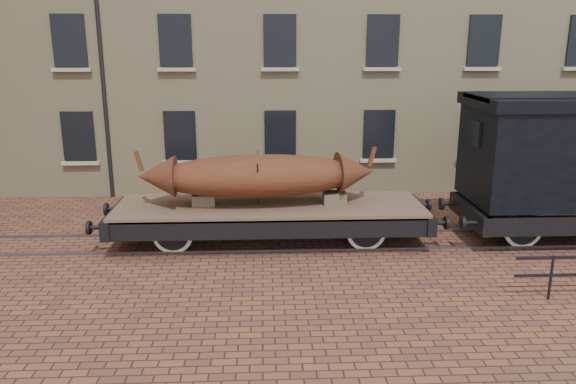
{
  "coord_description": "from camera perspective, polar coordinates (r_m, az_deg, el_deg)",
  "views": [
    {
      "loc": [
        -3.1,
        -14.61,
        5.37
      ],
      "look_at": [
        -2.43,
        0.5,
        1.3
      ],
      "focal_mm": 35.0,
      "sensor_mm": 36.0,
      "label": 1
    }
  ],
  "objects": [
    {
      "name": "warehouse_cream",
      "position": [
        25.4,
        11.97,
        18.43
      ],
      "size": [
        40.0,
        10.19,
        14.0
      ],
      "color": "beige",
      "rests_on": "ground"
    },
    {
      "name": "iron_boat",
      "position": [
        15.01,
        -3.08,
        1.69
      ],
      "size": [
        6.41,
        2.05,
        1.54
      ],
      "color": "maroon",
      "rests_on": "flatcar_wagon"
    },
    {
      "name": "ground",
      "position": [
        15.87,
        8.9,
        -4.91
      ],
      "size": [
        90.0,
        90.0,
        0.0
      ],
      "primitive_type": "plane",
      "color": "brown"
    },
    {
      "name": "flatcar_wagon",
      "position": [
        15.28,
        -1.87,
        -2.03
      ],
      "size": [
        9.34,
        2.53,
        1.41
      ],
      "color": "brown",
      "rests_on": "ground"
    },
    {
      "name": "rail_track",
      "position": [
        15.86,
        8.9,
        -4.8
      ],
      "size": [
        30.0,
        1.52,
        0.06
      ],
      "color": "#59595E",
      "rests_on": "ground"
    }
  ]
}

